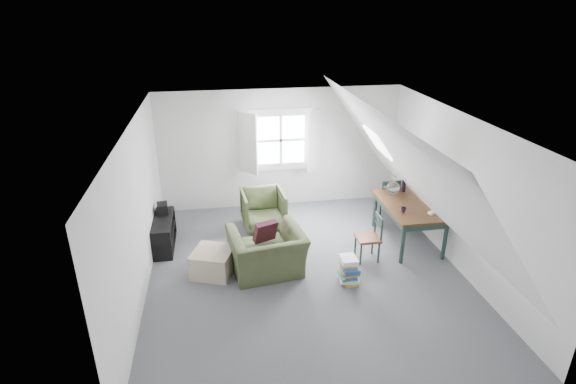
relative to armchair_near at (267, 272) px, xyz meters
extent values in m
plane|color=#505055|center=(0.62, -0.13, 0.00)|extent=(5.50, 5.50, 0.00)
plane|color=white|center=(0.62, -0.13, 2.50)|extent=(5.50, 5.50, 0.00)
plane|color=silver|center=(0.62, 2.62, 1.25)|extent=(5.00, 0.00, 5.00)
plane|color=silver|center=(0.62, -2.88, 1.25)|extent=(5.00, 0.00, 5.00)
plane|color=silver|center=(-1.88, -0.13, 1.25)|extent=(0.00, 5.50, 5.50)
plane|color=silver|center=(3.12, -0.13, 1.25)|extent=(0.00, 5.50, 5.50)
plane|color=white|center=(-0.93, -0.13, 1.78)|extent=(3.19, 5.50, 4.48)
plane|color=white|center=(2.17, -0.13, 1.78)|extent=(3.19, 5.50, 4.48)
cube|color=white|center=(0.62, 2.60, 1.45)|extent=(1.30, 0.04, 1.30)
cube|color=white|center=(-0.06, 2.44, 1.45)|extent=(0.35, 0.35, 1.25)
cube|color=white|center=(1.30, 2.44, 1.45)|extent=(0.35, 0.35, 1.25)
cube|color=white|center=(0.62, 2.59, 1.45)|extent=(1.00, 0.02, 1.00)
cube|color=white|center=(0.62, 2.57, 1.45)|extent=(1.08, 0.04, 0.05)
cube|color=white|center=(0.62, 2.57, 1.45)|extent=(0.05, 0.04, 1.08)
cube|color=white|center=(2.17, 1.17, 1.75)|extent=(0.35, 0.75, 0.47)
imported|color=#3C4627|center=(0.00, 0.00, 0.00)|extent=(1.28, 1.15, 0.74)
imported|color=#3C4627|center=(0.13, 1.61, 0.00)|extent=(0.85, 0.87, 0.74)
cube|color=#380F1C|center=(0.00, 0.15, 0.67)|extent=(0.42, 0.34, 0.39)
cube|color=tan|center=(-0.86, 0.12, 0.20)|extent=(0.79, 0.79, 0.41)
cube|color=#361E0D|center=(2.64, 0.59, 0.74)|extent=(0.92, 1.53, 0.04)
cube|color=#1D312A|center=(2.64, 0.59, 0.66)|extent=(0.81, 1.42, 0.12)
cylinder|color=#1D312A|center=(2.27, -0.09, 0.36)|extent=(0.07, 0.07, 0.72)
cylinder|color=#1D312A|center=(3.02, -0.09, 0.36)|extent=(0.07, 0.07, 0.72)
cylinder|color=#1D312A|center=(2.27, 1.27, 0.36)|extent=(0.07, 0.07, 0.72)
cylinder|color=#1D312A|center=(3.02, 1.27, 0.36)|extent=(0.07, 0.07, 0.72)
sphere|color=silver|center=(2.49, 1.04, 0.90)|extent=(0.25, 0.25, 0.25)
cylinder|color=silver|center=(2.49, 1.04, 1.05)|extent=(0.08, 0.08, 0.13)
cylinder|color=black|center=(2.74, 1.14, 0.89)|extent=(0.08, 0.08, 0.25)
cylinder|color=#3F2D1E|center=(2.74, 1.14, 1.16)|extent=(0.03, 0.05, 0.44)
cylinder|color=#3F2D1E|center=(2.76, 1.15, 1.16)|extent=(0.04, 0.06, 0.44)
cylinder|color=#3F2D1E|center=(2.73, 1.13, 1.16)|extent=(0.05, 0.07, 0.44)
imported|color=black|center=(2.39, 0.29, 0.76)|extent=(0.10, 0.10, 0.09)
cube|color=white|center=(2.84, 0.14, 0.78)|extent=(0.15, 0.13, 0.04)
cube|color=brown|center=(2.58, 1.51, 0.46)|extent=(0.43, 0.43, 0.05)
cylinder|color=#1D312A|center=(2.75, 1.68, 0.22)|extent=(0.04, 0.04, 0.44)
cylinder|color=#1D312A|center=(2.75, 1.33, 0.22)|extent=(0.04, 0.04, 0.44)
cylinder|color=#1D312A|center=(2.40, 1.68, 0.22)|extent=(0.04, 0.04, 0.44)
cylinder|color=#1D312A|center=(2.40, 1.33, 0.22)|extent=(0.04, 0.04, 0.44)
cylinder|color=#1D312A|center=(2.75, 1.31, 0.69)|extent=(0.04, 0.04, 0.46)
cylinder|color=#1D312A|center=(2.40, 1.31, 0.69)|extent=(0.04, 0.04, 0.46)
cube|color=#1D312A|center=(2.58, 1.31, 0.88)|extent=(0.35, 0.03, 0.08)
cube|color=#1D312A|center=(2.58, 1.31, 0.74)|extent=(0.35, 0.03, 0.06)
cube|color=brown|center=(1.73, 0.12, 0.41)|extent=(0.38, 0.38, 0.05)
cylinder|color=#1D312A|center=(1.57, 0.28, 0.20)|extent=(0.03, 0.03, 0.39)
cylinder|color=#1D312A|center=(1.88, 0.28, 0.20)|extent=(0.03, 0.03, 0.39)
cylinder|color=#1D312A|center=(1.57, -0.03, 0.20)|extent=(0.03, 0.03, 0.39)
cylinder|color=#1D312A|center=(1.88, -0.03, 0.20)|extent=(0.03, 0.03, 0.39)
cylinder|color=#1D312A|center=(1.90, 0.28, 0.61)|extent=(0.03, 0.03, 0.41)
cylinder|color=#1D312A|center=(1.90, -0.03, 0.61)|extent=(0.03, 0.03, 0.41)
cube|color=#1D312A|center=(1.90, 0.12, 0.78)|extent=(0.03, 0.31, 0.07)
cube|color=#1D312A|center=(1.90, 0.12, 0.66)|extent=(0.03, 0.31, 0.05)
cube|color=black|center=(-1.73, 1.14, 0.01)|extent=(0.35, 1.06, 0.03)
cube|color=black|center=(-1.73, 1.14, 0.27)|extent=(0.35, 1.06, 0.03)
cube|color=black|center=(-1.73, 1.14, 0.53)|extent=(0.35, 1.06, 0.03)
cube|color=black|center=(-1.73, 0.62, 0.27)|extent=(0.35, 0.03, 0.53)
cube|color=black|center=(-1.73, 1.65, 0.27)|extent=(0.35, 0.03, 0.53)
cube|color=#264C99|center=(-1.73, 0.83, 0.11)|extent=(0.16, 0.18, 0.19)
cube|color=red|center=(-1.73, 1.22, 0.11)|extent=(0.16, 0.21, 0.19)
cube|color=white|center=(-1.73, 0.96, 0.37)|extent=(0.16, 0.19, 0.18)
cube|color=black|center=(-1.73, 1.39, 0.63)|extent=(0.21, 0.27, 0.20)
cube|color=#B29933|center=(1.25, -0.50, 0.02)|extent=(0.23, 0.30, 0.04)
cube|color=white|center=(1.22, -0.48, 0.06)|extent=(0.30, 0.33, 0.04)
cube|color=white|center=(1.26, -0.50, 0.09)|extent=(0.25, 0.33, 0.04)
cube|color=#337F4C|center=(1.20, -0.50, 0.13)|extent=(0.25, 0.31, 0.03)
cube|color=#264C99|center=(1.23, -0.52, 0.16)|extent=(0.27, 0.34, 0.03)
cube|color=#B29933|center=(1.23, -0.49, 0.18)|extent=(0.23, 0.30, 0.03)
cube|color=#B29933|center=(1.23, -0.47, 0.22)|extent=(0.27, 0.33, 0.04)
cube|color=#264C99|center=(1.26, -0.52, 0.26)|extent=(0.27, 0.34, 0.04)
cube|color=#264C99|center=(1.24, -0.52, 0.29)|extent=(0.27, 0.33, 0.04)
cube|color=#B29933|center=(1.23, -0.46, 0.33)|extent=(0.25, 0.31, 0.04)
cube|color=white|center=(1.22, -0.47, 0.37)|extent=(0.25, 0.29, 0.05)
cube|color=white|center=(1.22, -0.46, 0.42)|extent=(0.25, 0.30, 0.04)
camera|label=1|loc=(-0.68, -6.21, 4.11)|focal=28.00mm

